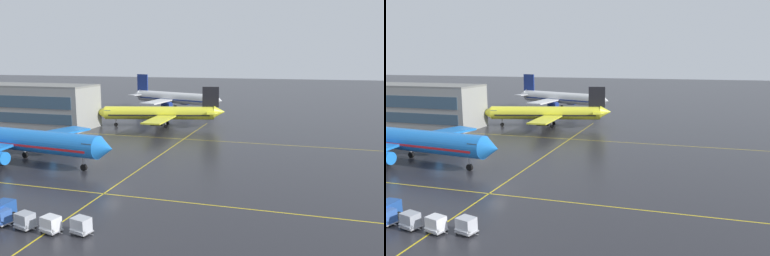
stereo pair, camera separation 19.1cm
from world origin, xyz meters
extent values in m
plane|color=#28282D|center=(0.00, 0.00, 0.00)|extent=(600.00, 600.00, 0.00)
cylinder|color=blue|center=(-22.09, 8.53, 4.26)|extent=(33.51, 7.48, 3.95)
cone|color=blue|center=(-4.20, 6.61, 4.26)|extent=(3.10, 4.14, 3.87)
cube|color=blue|center=(-22.18, 17.43, 3.64)|extent=(9.99, 16.51, 0.42)
cylinder|color=blue|center=(-21.31, 13.88, 2.29)|extent=(3.75, 2.55, 2.18)
cube|color=#385166|center=(-6.58, 6.86, 4.84)|extent=(2.25, 3.81, 0.73)
cube|color=red|center=(-22.09, 8.53, 3.77)|extent=(30.87, 7.23, 0.37)
cylinder|color=#99999E|center=(-8.65, 7.09, 1.72)|extent=(0.29, 0.29, 1.72)
cylinder|color=black|center=(-8.65, 7.09, 0.57)|extent=(1.19, 0.59, 1.14)
cylinder|color=#99999E|center=(-24.45, 6.06, 1.72)|extent=(0.29, 0.29, 1.72)
cylinder|color=black|center=(-24.45, 6.06, 0.57)|extent=(1.19, 0.59, 1.14)
cylinder|color=#99999E|center=(-23.87, 11.44, 1.72)|extent=(0.29, 0.29, 1.72)
cylinder|color=black|center=(-23.87, 11.44, 0.57)|extent=(1.19, 0.59, 1.14)
cylinder|color=yellow|center=(-11.25, 49.98, 3.82)|extent=(29.81, 10.63, 3.54)
cone|color=yellow|center=(-26.90, 46.09, 3.82)|extent=(3.19, 3.95, 3.47)
cone|color=yellow|center=(4.68, 53.94, 4.20)|extent=(3.71, 3.99, 3.37)
cube|color=black|center=(2.32, 53.35, 8.20)|extent=(4.42, 1.40, 5.59)
cube|color=yellow|center=(2.10, 56.18, 4.20)|extent=(4.06, 5.42, 0.22)
cube|color=yellow|center=(3.45, 50.75, 4.20)|extent=(4.06, 5.42, 0.22)
cube|color=yellow|center=(-12.25, 57.90, 3.26)|extent=(10.48, 14.70, 0.37)
cube|color=yellow|center=(-8.43, 42.51, 3.26)|extent=(5.32, 14.14, 0.37)
cylinder|color=black|center=(-12.60, 54.64, 2.05)|extent=(3.55, 2.66, 1.96)
cylinder|color=black|center=(-10.26, 45.23, 2.05)|extent=(3.55, 2.66, 1.96)
cube|color=#385166|center=(-24.82, 46.61, 4.34)|extent=(2.41, 3.57, 0.65)
cube|color=black|center=(-11.25, 49.98, 3.38)|extent=(27.50, 10.09, 0.34)
cylinder|color=#99999E|center=(-23.01, 47.06, 1.54)|extent=(0.26, 0.26, 1.54)
cylinder|color=black|center=(-23.01, 47.06, 0.51)|extent=(1.10, 0.65, 1.03)
cylinder|color=#99999E|center=(-10.02, 52.78, 1.54)|extent=(0.26, 0.26, 1.54)
cylinder|color=black|center=(-10.02, 52.78, 0.51)|extent=(1.10, 0.65, 1.03)
cylinder|color=#99999E|center=(-8.85, 48.08, 1.54)|extent=(0.26, 0.26, 1.54)
cylinder|color=black|center=(-8.85, 48.08, 0.51)|extent=(1.10, 0.65, 1.03)
cylinder|color=white|center=(-18.16, 84.77, 4.32)|extent=(33.24, 14.41, 4.00)
cone|color=white|center=(-0.87, 79.03, 4.32)|extent=(3.83, 4.58, 3.92)
cone|color=white|center=(-35.75, 90.60, 4.74)|extent=(4.40, 4.67, 3.80)
cube|color=navy|center=(-33.15, 89.74, 9.27)|extent=(4.92, 1.95, 6.32)
cube|color=white|center=(-34.65, 86.91, 4.74)|extent=(4.92, 6.26, 0.25)
cube|color=white|center=(-32.66, 92.91, 4.74)|extent=(4.92, 6.26, 0.25)
cube|color=white|center=(-21.98, 76.60, 3.69)|extent=(7.19, 16.31, 0.42)
cube|color=white|center=(-16.34, 93.60, 3.69)|extent=(12.71, 16.40, 0.42)
cylinder|color=navy|center=(-19.68, 79.50, 2.32)|extent=(4.09, 3.23, 2.21)
cylinder|color=navy|center=(-16.23, 89.90, 2.32)|extent=(4.09, 3.23, 2.21)
cube|color=#385166|center=(-3.17, 79.79, 4.90)|extent=(2.96, 4.09, 0.74)
cube|color=navy|center=(-18.16, 84.77, 3.82)|extent=(30.70, 13.60, 0.38)
cylinder|color=#99999E|center=(-5.17, 80.46, 1.74)|extent=(0.29, 0.29, 1.74)
cylinder|color=black|center=(-5.17, 80.46, 0.58)|extent=(1.25, 0.81, 1.16)
cylinder|color=#99999E|center=(-21.02, 82.83, 1.74)|extent=(0.29, 0.29, 1.74)
cylinder|color=black|center=(-21.02, 82.83, 0.58)|extent=(1.25, 0.81, 1.16)
cylinder|color=#99999E|center=(-19.30, 88.03, 1.74)|extent=(0.29, 0.29, 1.74)
cylinder|color=black|center=(-19.30, 88.03, 0.58)|extent=(1.25, 0.81, 1.16)
cube|color=yellow|center=(0.00, -2.00, 0.00)|extent=(115.57, 0.20, 0.01)
cube|color=yellow|center=(0.00, 36.08, 0.00)|extent=(115.57, 0.20, 0.01)
cube|color=yellow|center=(0.00, 17.04, 0.00)|extent=(0.20, 83.78, 0.01)
cube|color=#1E4793|center=(-7.22, -13.16, 1.25)|extent=(1.99, 3.05, 1.70)
cylinder|color=black|center=(-8.15, -12.43, 0.40)|extent=(0.30, 0.81, 0.80)
cylinder|color=black|center=(-6.25, -12.49, 0.40)|extent=(0.30, 0.81, 0.80)
cube|color=#99999E|center=(-6.15, -14.31, 0.30)|extent=(2.42, 2.05, 0.12)
cube|color=#335BAD|center=(-6.15, -14.31, 1.11)|extent=(2.19, 1.85, 1.50)
cylinder|color=#99999E|center=(-4.84, -14.64, 0.30)|extent=(0.70, 0.24, 0.08)
cylinder|color=black|center=(-5.47, -15.12, 0.12)|extent=(0.26, 0.15, 0.24)
cylinder|color=black|center=(-5.18, -13.91, 0.12)|extent=(0.26, 0.15, 0.24)
cylinder|color=black|center=(-6.83, -13.51, 0.12)|extent=(0.26, 0.15, 0.24)
cube|color=#99999E|center=(-2.81, -14.50, 0.30)|extent=(2.42, 2.05, 0.12)
cube|color=#9EA3AD|center=(-2.81, -14.50, 1.11)|extent=(2.19, 1.85, 1.50)
cube|color=#9EA3AD|center=(-2.95, -15.08, 0.58)|extent=(1.98, 1.00, 0.57)
cylinder|color=#99999E|center=(-1.50, -14.82, 0.30)|extent=(0.70, 0.24, 0.08)
cylinder|color=black|center=(-2.13, -15.30, 0.12)|extent=(0.26, 0.15, 0.24)
cylinder|color=black|center=(-1.83, -14.10, 0.12)|extent=(0.26, 0.15, 0.24)
cylinder|color=black|center=(-3.78, -14.90, 0.12)|extent=(0.26, 0.15, 0.24)
cylinder|color=black|center=(-3.48, -13.69, 0.12)|extent=(0.26, 0.15, 0.24)
cube|color=#99999E|center=(0.54, -14.52, 0.30)|extent=(2.42, 2.05, 0.12)
cube|color=silver|center=(0.54, -14.52, 1.11)|extent=(2.19, 1.85, 1.50)
cube|color=silver|center=(0.40, -15.11, 0.58)|extent=(1.98, 1.00, 0.57)
cylinder|color=#99999E|center=(1.85, -14.85, 0.30)|extent=(0.70, 0.24, 0.08)
cylinder|color=black|center=(1.22, -15.33, 0.12)|extent=(0.26, 0.15, 0.24)
cylinder|color=black|center=(1.51, -14.12, 0.12)|extent=(0.26, 0.15, 0.24)
cylinder|color=black|center=(-0.44, -14.92, 0.12)|extent=(0.26, 0.15, 0.24)
cylinder|color=black|center=(-0.14, -13.72, 0.12)|extent=(0.26, 0.15, 0.24)
cube|color=#99999E|center=(3.88, -13.89, 0.30)|extent=(2.42, 2.05, 0.12)
cube|color=silver|center=(3.88, -13.89, 1.11)|extent=(2.19, 1.85, 1.50)
cube|color=silver|center=(3.74, -14.47, 0.58)|extent=(1.98, 1.00, 0.57)
cylinder|color=#99999E|center=(5.19, -14.21, 0.30)|extent=(0.70, 0.24, 0.08)
cylinder|color=black|center=(4.56, -14.70, 0.12)|extent=(0.26, 0.15, 0.24)
cylinder|color=black|center=(4.86, -13.49, 0.12)|extent=(0.26, 0.15, 0.24)
cylinder|color=black|center=(2.91, -14.29, 0.12)|extent=(0.26, 0.15, 0.24)
cylinder|color=black|center=(3.21, -13.09, 0.12)|extent=(0.26, 0.15, 0.24)
camera|label=1|loc=(26.08, -48.01, 18.83)|focal=36.05mm
camera|label=2|loc=(26.26, -47.96, 18.83)|focal=36.05mm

